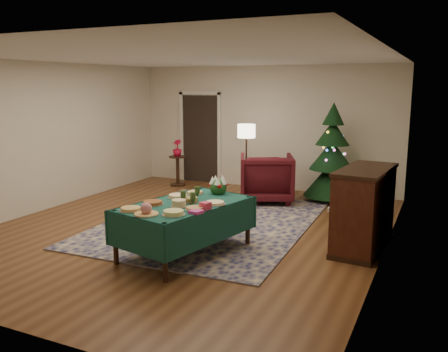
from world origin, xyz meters
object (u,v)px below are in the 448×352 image
at_px(gift_box, 205,206).
at_px(side_table, 178,171).
at_px(buffet_table, 185,213).
at_px(christmas_tree, 332,157).
at_px(piano, 364,210).
at_px(floor_lamp, 246,135).
at_px(armchair, 266,176).
at_px(potted_plant, 177,152).

xyz_separation_m(gift_box, side_table, (-2.81, 4.04, -0.43)).
distance_m(buffet_table, side_table, 4.55).
height_order(side_table, christmas_tree, christmas_tree).
height_order(gift_box, side_table, gift_box).
height_order(side_table, piano, piano).
relative_size(buffet_table, christmas_tree, 1.04).
bearing_deg(buffet_table, side_table, 121.91).
relative_size(side_table, piano, 0.49).
bearing_deg(gift_box, christmas_tree, 80.30).
xyz_separation_m(floor_lamp, side_table, (-1.83, 0.33, -0.94)).
distance_m(armchair, floor_lamp, 0.96).
xyz_separation_m(buffet_table, floor_lamp, (-0.57, 3.53, 0.69)).
xyz_separation_m(side_table, christmas_tree, (3.51, 0.06, 0.55)).
height_order(buffet_table, christmas_tree, christmas_tree).
relative_size(armchair, floor_lamp, 0.70).
bearing_deg(gift_box, floor_lamp, 104.67).
bearing_deg(side_table, christmas_tree, 0.97).
height_order(floor_lamp, potted_plant, floor_lamp).
relative_size(buffet_table, floor_lamp, 1.36).
xyz_separation_m(floor_lamp, potted_plant, (-1.83, 0.33, -0.48)).
xyz_separation_m(buffet_table, gift_box, (0.40, -0.17, 0.19)).
height_order(gift_box, potted_plant, potted_plant).
bearing_deg(gift_box, piano, 38.77).
distance_m(gift_box, christmas_tree, 4.16).
distance_m(gift_box, armchair, 3.48).
bearing_deg(gift_box, buffet_table, 156.51).
distance_m(potted_plant, christmas_tree, 3.51).
relative_size(gift_box, side_table, 0.17).
distance_m(side_table, potted_plant, 0.46).
xyz_separation_m(armchair, floor_lamp, (-0.54, 0.26, 0.75)).
height_order(armchair, side_table, armchair).
xyz_separation_m(gift_box, potted_plant, (-2.81, 4.04, 0.02)).
xyz_separation_m(buffet_table, christmas_tree, (1.10, 3.92, 0.30)).
bearing_deg(piano, potted_plant, 150.04).
xyz_separation_m(gift_box, piano, (1.75, 1.41, -0.20)).
distance_m(floor_lamp, side_table, 2.09).
xyz_separation_m(armchair, piano, (2.18, -2.04, 0.05)).
relative_size(buffet_table, side_table, 2.99).
bearing_deg(armchair, buffet_table, 67.47).
xyz_separation_m(buffet_table, potted_plant, (-2.40, 3.86, 0.21)).
relative_size(floor_lamp, piano, 1.07).
xyz_separation_m(floor_lamp, christmas_tree, (1.67, 0.39, -0.39)).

